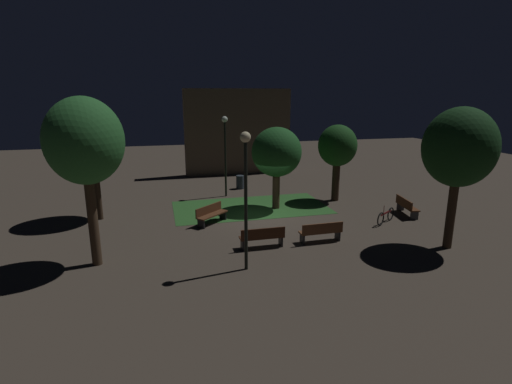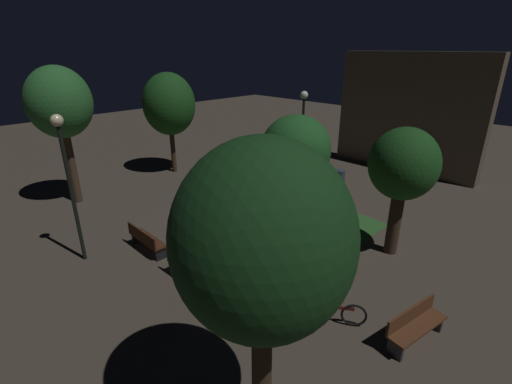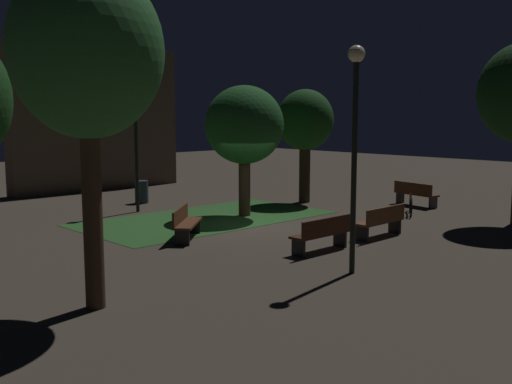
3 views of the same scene
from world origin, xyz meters
name	(u,v)px [view 1 (image 1 of 3)]	position (x,y,z in m)	size (l,w,h in m)	color
ground_plane	(267,217)	(0.00, 0.00, 0.00)	(60.00, 60.00, 0.00)	#473D33
grass_lawn	(251,207)	(-0.38, 1.86, 0.01)	(8.26, 4.41, 0.01)	#2D6028
bench_front_left	(262,237)	(-1.26, -3.86, 0.48)	(1.80, 0.49, 0.88)	#422314
bench_path_side	(321,231)	(1.27, -3.86, 0.48)	(1.81, 0.51, 0.88)	brown
bench_front_right	(406,206)	(7.01, -1.39, 0.48)	(0.79, 1.86, 0.88)	#512D19
bench_corner	(211,214)	(-2.83, -0.29, 0.48)	(1.66, 1.56, 0.88)	#512D19
tree_right_canopy	(337,147)	(4.73, 2.11, 3.12)	(2.19, 2.19, 4.36)	#38281C
tree_back_right	(93,143)	(-8.06, 1.71, 3.76)	(2.78, 2.78, 5.42)	#38281C
tree_left_canopy	(85,143)	(-7.48, -3.86, 4.43)	(2.62, 2.62, 5.97)	#423021
tree_back_left	(459,148)	(5.99, -5.61, 4.01)	(2.71, 2.71, 5.58)	#38281C
tree_tall_center	(277,153)	(0.92, 1.41, 3.03)	(2.63, 2.63, 4.37)	#423021
lamp_post_plaza_west	(246,179)	(-2.31, -5.59, 3.26)	(0.36, 0.36, 4.84)	black
lamp_post_plaza_east	(225,143)	(-1.26, 4.60, 3.22)	(0.36, 0.36, 4.77)	black
trash_bin	(240,182)	(-0.03, 6.26, 0.44)	(0.51, 0.51, 0.87)	#2D3842
bicycle	(386,216)	(5.28, -2.29, 0.34)	(1.50, 1.02, 0.93)	black
building_wall_backdrop	(238,132)	(0.87, 11.22, 3.21)	(8.07, 0.80, 6.41)	brown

